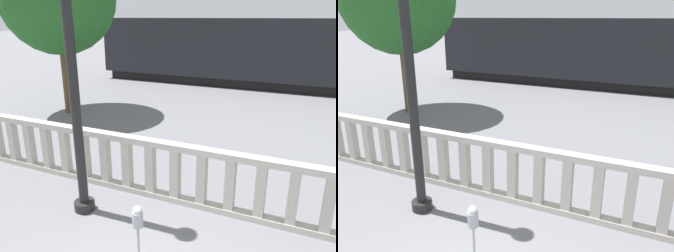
# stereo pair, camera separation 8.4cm
# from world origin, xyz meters

# --- Properties ---
(balustrade) EXTENTS (16.60, 0.24, 1.40)m
(balustrade) POSITION_xyz_m (-0.00, 3.38, 0.70)
(balustrade) COLOR #BCB5A8
(balustrade) RESTS_ON ground
(lamppost) EXTENTS (0.44, 0.44, 6.02)m
(lamppost) POSITION_xyz_m (-2.27, 2.27, 3.28)
(lamppost) COLOR black
(lamppost) RESTS_ON ground
(parking_meter) EXTENTS (0.16, 0.16, 1.34)m
(parking_meter) POSITION_xyz_m (-0.21, 1.00, 1.07)
(parking_meter) COLOR #99999E
(parking_meter) RESTS_ON ground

